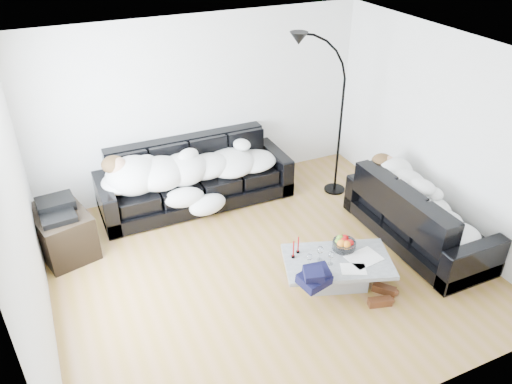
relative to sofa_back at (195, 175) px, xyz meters
name	(u,v)px	position (x,y,z in m)	size (l,w,h in m)	color
ground	(266,265)	(0.30, -1.77, -0.45)	(5.00, 5.00, 0.00)	olive
wall_back	(201,106)	(0.30, 0.48, 0.85)	(5.00, 0.02, 2.60)	silver
wall_left	(25,228)	(-2.20, -1.77, 0.85)	(0.02, 4.50, 2.60)	silver
wall_right	(443,135)	(2.80, -1.77, 0.85)	(0.02, 4.50, 2.60)	silver
ceiling	(269,57)	(0.30, -1.77, 2.15)	(5.00, 5.00, 0.00)	white
sofa_back	(195,175)	(0.00, 0.00, 0.00)	(2.77, 0.96, 0.91)	black
sofa_right	(419,213)	(2.34, -2.10, -0.03)	(2.08, 0.89, 0.84)	black
sleeper_back	(195,164)	(0.00, -0.05, 0.20)	(2.34, 0.81, 0.47)	white
sleeper_right	(422,199)	(2.34, -2.10, 0.19)	(1.79, 0.75, 0.44)	white
teal_cushion	(388,172)	(2.28, -1.46, 0.27)	(0.36, 0.30, 0.20)	#0A4B40
coffee_table	(336,272)	(0.91, -2.41, -0.27)	(1.22, 0.71, 0.36)	#939699
fruit_bowl	(344,243)	(1.08, -2.27, -0.01)	(0.27, 0.27, 0.17)	white
wine_glass_a	(320,253)	(0.71, -2.33, 0.00)	(0.08, 0.08, 0.18)	white
wine_glass_b	(309,260)	(0.54, -2.38, -0.01)	(0.07, 0.07, 0.17)	white
wine_glass_c	(331,258)	(0.79, -2.44, -0.01)	(0.07, 0.07, 0.17)	white
candle_left	(293,250)	(0.46, -2.17, 0.02)	(0.04, 0.04, 0.23)	maroon
candle_right	(298,245)	(0.55, -2.11, 0.02)	(0.04, 0.04, 0.22)	maroon
newspaper_a	(364,258)	(1.20, -2.51, -0.09)	(0.38, 0.29, 0.01)	silver
newspaper_b	(353,269)	(0.97, -2.63, -0.09)	(0.28, 0.20, 0.01)	silver
navy_jacket	(315,272)	(0.45, -2.66, 0.07)	(0.34, 0.29, 0.17)	black
shoes	(382,296)	(1.25, -2.86, -0.40)	(0.45, 0.33, 0.10)	#472311
av_cabinet	(62,232)	(-1.92, -0.45, -0.15)	(0.60, 0.88, 0.60)	black
stereo	(56,208)	(-1.92, -0.45, 0.21)	(0.44, 0.34, 0.13)	black
floor_lamp	(340,125)	(2.05, -0.57, 0.64)	(0.79, 0.32, 2.19)	black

